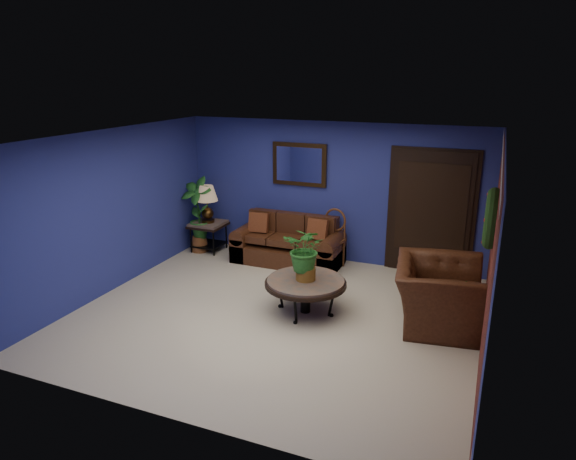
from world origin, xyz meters
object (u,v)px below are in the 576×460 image
at_px(armchair, 439,294).
at_px(side_chair, 332,235).
at_px(sofa, 289,246).
at_px(table_lamp, 207,200).
at_px(coffee_table, 306,283).
at_px(end_table, 208,229).

bearing_deg(armchair, side_chair, 44.61).
height_order(side_chair, armchair, side_chair).
xyz_separation_m(sofa, side_chair, (0.78, 0.05, 0.30)).
bearing_deg(side_chair, table_lamp, -166.74).
distance_m(side_chair, armchair, 2.53).
height_order(coffee_table, table_lamp, table_lamp).
distance_m(sofa, side_chair, 0.84).
distance_m(sofa, end_table, 1.67).
bearing_deg(armchair, end_table, 63.87).
xyz_separation_m(table_lamp, side_chair, (2.44, 0.08, -0.42)).
bearing_deg(side_chair, sofa, -164.70).
relative_size(coffee_table, armchair, 0.87).
xyz_separation_m(sofa, armchair, (2.79, -1.49, 0.15)).
relative_size(sofa, table_lamp, 2.84).
relative_size(sofa, end_table, 3.13).
relative_size(coffee_table, table_lamp, 1.70).
relative_size(coffee_table, end_table, 1.87).
xyz_separation_m(coffee_table, table_lamp, (-2.65, 1.80, 0.57)).
relative_size(end_table, armchair, 0.47).
height_order(coffee_table, end_table, end_table).
bearing_deg(armchair, sofa, 53.99).
bearing_deg(sofa, armchair, -28.06).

